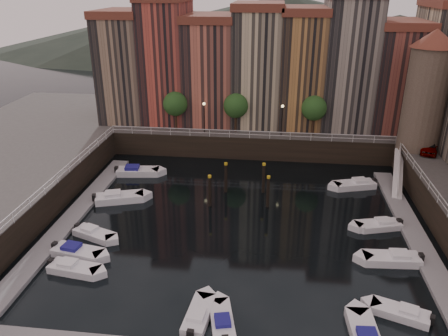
# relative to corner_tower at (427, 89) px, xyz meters

# --- Properties ---
(ground) EXTENTS (200.00, 200.00, 0.00)m
(ground) POSITION_rel_corner_tower_xyz_m (-20.00, -14.50, -10.19)
(ground) COLOR black
(ground) RESTS_ON ground
(quay_far) EXTENTS (80.00, 20.00, 3.00)m
(quay_far) POSITION_rel_corner_tower_xyz_m (-20.00, 11.50, -8.69)
(quay_far) COLOR black
(quay_far) RESTS_ON ground
(dock_left) EXTENTS (2.00, 28.00, 0.35)m
(dock_left) POSITION_rel_corner_tower_xyz_m (-36.20, -15.50, -10.02)
(dock_left) COLOR gray
(dock_left) RESTS_ON ground
(dock_right) EXTENTS (2.00, 28.00, 0.35)m
(dock_right) POSITION_rel_corner_tower_xyz_m (-3.80, -15.50, -10.02)
(dock_right) COLOR gray
(dock_right) RESTS_ON ground
(mountains) EXTENTS (145.00, 100.00, 18.00)m
(mountains) POSITION_rel_corner_tower_xyz_m (-18.28, 95.50, -2.28)
(mountains) COLOR #2D382D
(mountains) RESTS_ON ground
(far_terrace) EXTENTS (48.70, 10.30, 17.50)m
(far_terrace) POSITION_rel_corner_tower_xyz_m (-16.69, 9.00, 0.76)
(far_terrace) COLOR #8B7259
(far_terrace) RESTS_ON quay_far
(corner_tower) EXTENTS (5.20, 5.20, 13.80)m
(corner_tower) POSITION_rel_corner_tower_xyz_m (0.00, 0.00, 0.00)
(corner_tower) COLOR #6B5B4C
(corner_tower) RESTS_ON quay_right
(promenade_trees) EXTENTS (21.20, 3.20, 5.20)m
(promenade_trees) POSITION_rel_corner_tower_xyz_m (-21.33, 3.70, -3.61)
(promenade_trees) COLOR black
(promenade_trees) RESTS_ON quay_far
(street_lamps) EXTENTS (10.36, 0.36, 4.18)m
(street_lamps) POSITION_rel_corner_tower_xyz_m (-21.00, 2.70, -4.30)
(street_lamps) COLOR black
(street_lamps) RESTS_ON quay_far
(railings) EXTENTS (36.08, 34.04, 0.52)m
(railings) POSITION_rel_corner_tower_xyz_m (-20.00, -9.62, -6.41)
(railings) COLOR white
(railings) RESTS_ON ground
(gangway) EXTENTS (2.78, 8.32, 3.73)m
(gangway) POSITION_rel_corner_tower_xyz_m (-2.90, -4.50, -8.28)
(gangway) COLOR white
(gangway) RESTS_ON ground
(mooring_pilings) EXTENTS (6.27, 4.18, 3.78)m
(mooring_pilings) POSITION_rel_corner_tower_xyz_m (-20.05, -9.66, -8.54)
(mooring_pilings) COLOR black
(mooring_pilings) RESTS_ON ground
(boat_left_0) EXTENTS (4.49, 2.15, 1.01)m
(boat_left_0) POSITION_rel_corner_tower_xyz_m (-32.37, -23.96, -9.85)
(boat_left_0) COLOR white
(boat_left_0) RESTS_ON ground
(boat_left_1) EXTENTS (4.77, 2.43, 1.07)m
(boat_left_1) POSITION_rel_corner_tower_xyz_m (-33.06, -21.76, -9.83)
(boat_left_1) COLOR white
(boat_left_1) RESTS_ON ground
(boat_left_2) EXTENTS (4.34, 2.88, 0.98)m
(boat_left_2) POSITION_rel_corner_tower_xyz_m (-32.80, -18.76, -9.86)
(boat_left_2) COLOR white
(boat_left_2) RESTS_ON ground
(boat_left_3) EXTENTS (5.39, 3.35, 1.21)m
(boat_left_3) POSITION_rel_corner_tower_xyz_m (-32.95, -11.70, -9.79)
(boat_left_3) COLOR white
(boat_left_3) RESTS_ON ground
(boat_left_4) EXTENTS (5.38, 2.50, 1.21)m
(boat_left_4) POSITION_rel_corner_tower_xyz_m (-33.08, -4.75, -9.79)
(boat_left_4) COLOR white
(boat_left_4) RESTS_ON ground
(boat_right_0) EXTENTS (4.19, 2.75, 0.95)m
(boat_right_0) POSITION_rel_corner_tower_xyz_m (-7.62, -26.12, -9.88)
(boat_right_0) COLOR white
(boat_right_0) RESTS_ON ground
(boat_right_1) EXTENTS (4.90, 2.04, 1.11)m
(boat_right_1) POSITION_rel_corner_tower_xyz_m (-6.75, -19.67, -9.82)
(boat_right_1) COLOR white
(boat_right_1) RESTS_ON ground
(boat_right_2) EXTENTS (4.44, 2.48, 0.99)m
(boat_right_2) POSITION_rel_corner_tower_xyz_m (-6.84, -14.15, -9.86)
(boat_right_2) COLOR white
(boat_right_2) RESTS_ON ground
(boat_right_3) EXTENTS (4.23, 2.52, 0.95)m
(boat_right_3) POSITION_rel_corner_tower_xyz_m (-6.55, -14.19, -9.87)
(boat_right_3) COLOR white
(boat_right_3) RESTS_ON ground
(boat_right_4) EXTENTS (5.00, 3.03, 1.12)m
(boat_right_4) POSITION_rel_corner_tower_xyz_m (-7.57, -5.40, -9.82)
(boat_right_4) COLOR white
(boat_right_4) RESTS_ON ground
(boat_near_1) EXTENTS (1.92, 4.31, 0.97)m
(boat_near_1) POSITION_rel_corner_tower_xyz_m (-21.54, -28.02, -9.87)
(boat_near_1) COLOR white
(boat_near_1) RESTS_ON ground
(boat_near_2) EXTENTS (2.32, 4.19, 0.94)m
(boat_near_2) POSITION_rel_corner_tower_xyz_m (-19.89, -28.34, -9.88)
(boat_near_2) COLOR white
(boat_near_2) RESTS_ON ground
(boat_near_3) EXTENTS (2.02, 4.85, 1.10)m
(boat_near_3) POSITION_rel_corner_tower_xyz_m (-10.52, -28.71, -9.82)
(boat_near_3) COLOR white
(boat_near_3) RESTS_ON ground
(car_a) EXTENTS (2.87, 4.69, 1.49)m
(car_a) POSITION_rel_corner_tower_xyz_m (0.94, -1.30, -6.45)
(car_a) COLOR gray
(car_a) RESTS_ON quay_right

